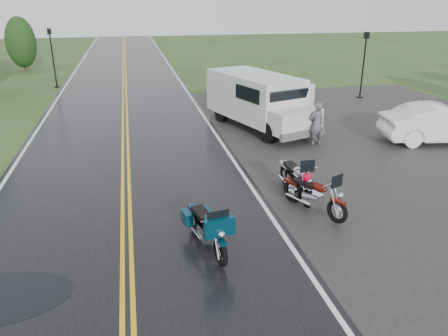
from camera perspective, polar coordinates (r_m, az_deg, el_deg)
The scene contains 12 objects.
ground at distance 10.81m, azimuth -12.57°, elevation -9.92°, with size 120.00×120.00×0.00m, color #2D471E.
road at distance 20.05m, azimuth -12.79°, elevation 4.97°, with size 8.00×100.00×0.04m, color black.
parking_pad at distance 18.63m, azimuth 23.37°, elevation 2.43°, with size 14.00×24.00×0.03m, color black.
motorcycle_red at distance 11.54m, azimuth 14.68°, elevation -4.37°, with size 0.79×2.18×1.29m, color #4F0D09, non-canonical shape.
motorcycle_teal at distance 9.47m, azimuth -0.47°, elevation -9.63°, with size 0.79×2.18×1.29m, color #052B3C, non-canonical shape.
motorcycle_silver at distance 12.17m, azimuth 10.86°, elevation -2.48°, with size 0.83×2.28×1.35m, color #B1B5B9, non-canonical shape.
van_white at distance 17.47m, azimuth 5.90°, elevation 7.02°, with size 2.31×6.16×2.42m, color silver, non-canonical shape.
person_at_van at distance 17.59m, azimuth 12.01°, elevation 5.56°, with size 0.62×0.41×1.71m, color #525257.
sedan_white at distance 19.61m, azimuth 26.45°, elevation 5.12°, with size 1.62×4.63×1.53m, color silver.
lamp_post_far_left at distance 30.75m, azimuth -21.44°, elevation 13.20°, with size 0.32×0.32×3.74m, color black, non-canonical shape.
lamp_post_far_right at distance 26.77m, azimuth 17.73°, elevation 12.64°, with size 0.32×0.32×3.76m, color black, non-canonical shape.
tree_left_far at distance 39.07m, azimuth -24.91°, elevation 14.04°, with size 2.30×2.30×3.54m, color #1E3D19, non-canonical shape.
Camera 1 is at (0.37, -9.27, 5.54)m, focal length 35.00 mm.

